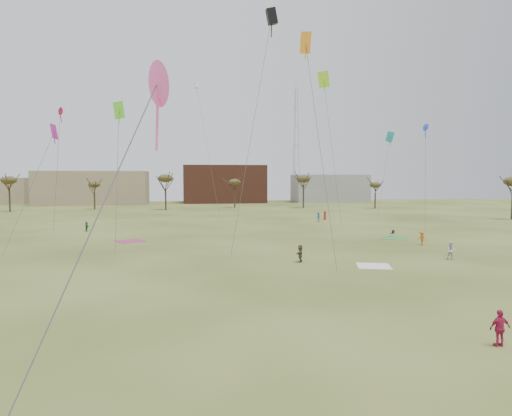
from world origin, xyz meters
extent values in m
plane|color=#394816|center=(0.00, 0.00, 0.00)|extent=(260.00, 260.00, 0.00)
imported|color=#B51F4C|center=(9.12, -8.00, 0.91)|extent=(1.07, 0.46, 1.81)
imported|color=brown|center=(4.73, 14.77, 0.84)|extent=(1.16, 1.61, 1.68)
imported|color=#BF6823|center=(22.03, 23.56, 0.85)|extent=(0.83, 1.20, 1.69)
imported|color=silver|center=(19.96, 13.87, 0.91)|extent=(1.10, 1.01, 1.81)
imported|color=#26723F|center=(-21.45, 43.71, 0.74)|extent=(1.09, 1.40, 1.48)
imported|color=#A81C21|center=(19.92, 56.89, 0.83)|extent=(0.91, 0.97, 1.66)
imported|color=#1F5D90|center=(17.55, 53.13, 0.89)|extent=(0.81, 1.22, 1.78)
cube|color=white|center=(11.00, 11.83, 0.00)|extent=(3.68, 3.68, 0.03)
cube|color=#9E305C|center=(-13.48, 31.90, 0.00)|extent=(4.28, 4.28, 0.03)
cube|color=#328B3A|center=(21.41, 29.54, 0.00)|extent=(4.32, 4.32, 0.03)
cube|color=#131436|center=(21.89, 31.54, 0.42)|extent=(0.62, 0.62, 0.04)
cube|color=#131436|center=(22.12, 31.61, 0.65)|extent=(0.26, 0.52, 0.44)
cube|color=#67DF27|center=(-12.85, 20.21, 15.00)|extent=(0.87, 0.87, 1.71)
cube|color=#67DF27|center=(-12.85, 20.21, 14.40)|extent=(0.08, 0.08, 1.54)
cylinder|color=#4C4C51|center=(-12.76, 17.57, 7.95)|extent=(0.20, 5.31, 14.11)
cone|color=#FA4FA5|center=(-6.78, -12.23, 11.31)|extent=(1.52, 0.11, 1.52)
cube|color=#FA4FA5|center=(-6.78, -12.23, 10.35)|extent=(0.08, 0.08, 2.48)
cylinder|color=#4C4C51|center=(-8.67, -15.21, 6.10)|extent=(3.82, 6.01, 10.43)
cube|color=orange|center=(3.95, 10.27, 19.52)|extent=(0.89, 0.89, 1.76)
cube|color=orange|center=(3.95, 10.27, 18.91)|extent=(0.08, 0.08, 1.58)
cylinder|color=#4C4C51|center=(4.78, 8.25, 10.21)|extent=(1.70, 4.09, 18.63)
cube|color=black|center=(1.74, 14.09, 22.87)|extent=(0.81, 0.81, 1.39)
cube|color=black|center=(1.74, 14.09, 22.06)|extent=(0.08, 0.08, 2.08)
cylinder|color=#4C4C51|center=(-0.15, 14.21, 11.89)|extent=(3.83, 0.28, 21.98)
cone|color=blue|center=(27.99, 34.28, 15.44)|extent=(1.09, 0.08, 1.09)
cube|color=blue|center=(27.99, 34.28, 14.75)|extent=(0.08, 0.08, 1.78)
cylinder|color=#4C4C51|center=(27.64, 33.36, 8.17)|extent=(0.75, 1.90, 14.54)
cube|color=#C823B9|center=(-19.76, 22.40, 12.98)|extent=(0.81, 0.81, 1.59)
cube|color=#C823B9|center=(-19.76, 22.40, 12.42)|extent=(0.08, 0.08, 1.43)
cylinder|color=#4C4C51|center=(-21.37, 19.48, 6.94)|extent=(3.26, 5.89, 12.09)
cube|color=#A1E926|center=(13.36, 36.50, 22.26)|extent=(1.16, 1.16, 2.27)
cube|color=#A1E926|center=(13.36, 36.50, 21.46)|extent=(0.08, 0.08, 2.04)
cylinder|color=#4C4C51|center=(15.14, 37.46, 11.58)|extent=(3.62, 1.97, 21.36)
cone|color=#B8133C|center=(-22.89, 36.66, 17.03)|extent=(1.06, 0.08, 1.06)
cube|color=#B8133C|center=(-22.89, 36.66, 16.36)|extent=(0.08, 0.08, 1.73)
cylinder|color=#4C4C51|center=(-23.56, 36.70, 8.97)|extent=(1.39, 0.12, 16.13)
cube|color=teal|center=(30.62, 51.91, 15.60)|extent=(0.96, 0.96, 1.88)
cube|color=teal|center=(30.62, 51.91, 14.94)|extent=(0.08, 0.08, 1.70)
cylinder|color=#4C4C51|center=(29.28, 51.18, 8.25)|extent=(2.73, 1.50, 14.71)
cube|color=silver|center=(-4.42, 63.42, 26.28)|extent=(0.73, 0.73, 1.25)
cube|color=silver|center=(-4.42, 63.42, 25.55)|extent=(0.08, 0.08, 1.88)
cylinder|color=#4C4C51|center=(-2.43, 60.47, 13.59)|extent=(4.03, 5.94, 25.39)
cylinder|color=#3A2B1E|center=(-48.00, 86.00, 2.55)|extent=(0.40, 0.40, 5.10)
ellipsoid|color=#473D1E|center=(-48.00, 86.00, 7.48)|extent=(3.57, 3.57, 1.87)
cylinder|color=#3A2B1E|center=(-30.00, 92.00, 2.16)|extent=(0.40, 0.40, 4.32)
ellipsoid|color=#473D1E|center=(-30.00, 92.00, 6.34)|extent=(3.02, 3.02, 1.58)
cylinder|color=#3A2B1E|center=(-12.00, 88.00, 2.70)|extent=(0.40, 0.40, 5.40)
ellipsoid|color=#473D1E|center=(-12.00, 88.00, 7.92)|extent=(3.78, 3.78, 1.98)
cylinder|color=#3A2B1E|center=(6.00, 94.00, 2.34)|extent=(0.40, 0.40, 4.68)
ellipsoid|color=#473D1E|center=(6.00, 94.00, 6.86)|extent=(3.28, 3.28, 1.72)
cylinder|color=#3A2B1E|center=(24.00, 90.00, 2.64)|extent=(0.40, 0.40, 5.28)
ellipsoid|color=#473D1E|center=(24.00, 90.00, 7.74)|extent=(3.70, 3.70, 1.94)
cylinder|color=#3A2B1E|center=(42.00, 85.00, 2.10)|extent=(0.40, 0.40, 4.20)
ellipsoid|color=#473D1E|center=(42.00, 85.00, 6.16)|extent=(2.94, 2.94, 1.54)
cylinder|color=#3A2B1E|center=(56.00, 52.00, 2.52)|extent=(0.40, 0.40, 5.04)
cube|color=#937F60|center=(-35.00, 115.00, 5.00)|extent=(32.00, 14.00, 10.00)
cube|color=brown|center=(5.00, 120.00, 6.00)|extent=(26.00, 16.00, 12.00)
cube|color=gray|center=(40.00, 118.00, 4.50)|extent=(24.00, 12.00, 9.00)
cylinder|color=#9EA3A8|center=(30.90, 125.00, 19.00)|extent=(0.16, 0.16, 38.00)
cylinder|color=#9EA3A8|center=(29.55, 125.78, 19.00)|extent=(0.16, 0.16, 38.00)
cylinder|color=#9EA3A8|center=(29.55, 124.22, 19.00)|extent=(0.16, 0.16, 38.00)
cylinder|color=#9EA3A8|center=(30.00, 125.00, 39.50)|extent=(0.10, 0.10, 3.00)
camera|label=1|loc=(-5.71, -27.68, 8.25)|focal=31.82mm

